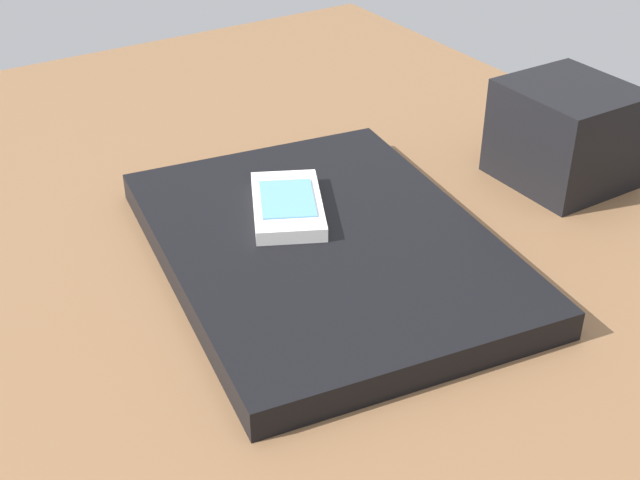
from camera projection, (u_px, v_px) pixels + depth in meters
desk_surface at (357, 305)px, 64.95cm from camera, size 120.00×80.00×3.00cm
laptop_closed at (320, 249)px, 66.67cm from camera, size 35.72×28.56×2.31cm
cell_phone_on_laptop at (287, 205)px, 68.95cm from camera, size 11.31×9.29×1.30cm
desk_organizer at (565, 134)px, 76.67cm from camera, size 10.66×9.91×9.00cm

